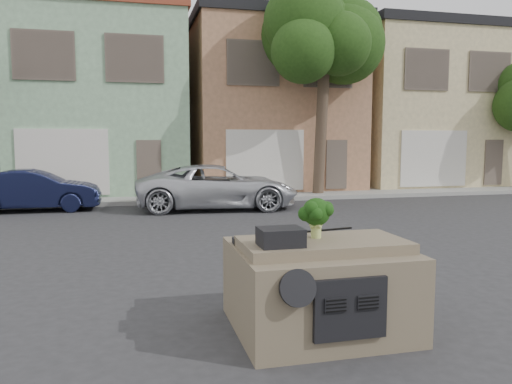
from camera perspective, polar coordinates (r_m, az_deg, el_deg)
name	(u,v)px	position (r m, az deg, el deg)	size (l,w,h in m)	color
ground_plane	(257,267)	(9.08, 0.17, -8.53)	(120.00, 120.00, 0.00)	#303033
sidewalk	(191,197)	(19.26, -7.46, -0.56)	(40.00, 3.00, 0.15)	gray
townhouse_mint	(99,105)	(23.10, -17.52, 9.50)	(7.20, 8.20, 7.55)	#88B089
townhouse_tan	(265,107)	(23.87, 1.02, 9.66)	(7.20, 8.20, 7.55)	#A77554
townhouse_beige	(407,109)	(26.80, 16.91, 9.01)	(7.20, 8.20, 7.55)	#D0BD8A
navy_sedan	(36,211)	(17.39, -23.88, -2.00)	(1.39, 4.00, 1.32)	black
silver_pickup	(218,209)	(16.45, -4.40, -1.93)	(2.42, 5.24, 1.46)	silver
tree_near	(321,88)	(19.76, 7.49, 11.73)	(4.40, 4.00, 8.50)	#214113
car_dashboard	(318,283)	(6.17, 7.08, -10.27)	(2.00, 1.80, 1.12)	#6B5E48
instrument_hump	(280,237)	(5.50, 2.82, -5.15)	(0.48, 0.38, 0.20)	black
wiper_arm	(328,230)	(6.48, 8.26, -4.29)	(0.70, 0.03, 0.02)	black
broccoli	(316,217)	(5.96, 6.90, -2.90)	(0.40, 0.40, 0.49)	black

